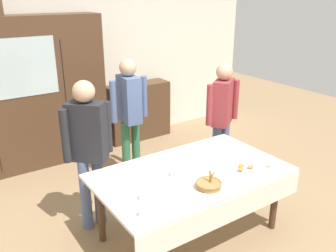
% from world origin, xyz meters
% --- Properties ---
extents(ground_plane, '(12.00, 12.00, 0.00)m').
position_xyz_m(ground_plane, '(0.00, 0.00, 0.00)').
color(ground_plane, '#997A56').
rests_on(ground_plane, ground).
extents(back_wall, '(6.40, 0.10, 2.70)m').
position_xyz_m(back_wall, '(0.00, 2.65, 1.35)').
color(back_wall, silver).
rests_on(back_wall, ground).
extents(dining_table, '(1.87, 1.11, 0.73)m').
position_xyz_m(dining_table, '(0.00, -0.24, 0.65)').
color(dining_table, '#4C3321').
rests_on(dining_table, ground).
extents(wall_cabinet, '(2.19, 0.46, 2.10)m').
position_xyz_m(wall_cabinet, '(-0.90, 2.35, 1.05)').
color(wall_cabinet, '#4C3321').
rests_on(wall_cabinet, ground).
extents(bookshelf_low, '(1.07, 0.35, 0.95)m').
position_xyz_m(bookshelf_low, '(0.88, 2.41, 0.47)').
color(bookshelf_low, '#4C3321').
rests_on(bookshelf_low, ground).
extents(book_stack, '(0.14, 0.22, 0.06)m').
position_xyz_m(book_stack, '(0.88, 2.41, 0.98)').
color(book_stack, '#99332D').
rests_on(book_stack, bookshelf_low).
extents(tea_cup_near_right, '(0.13, 0.13, 0.06)m').
position_xyz_m(tea_cup_near_right, '(0.71, -0.60, 0.76)').
color(tea_cup_near_right, white).
rests_on(tea_cup_near_right, dining_table).
extents(tea_cup_far_right, '(0.13, 0.13, 0.06)m').
position_xyz_m(tea_cup_far_right, '(-0.64, -0.38, 0.76)').
color(tea_cup_far_right, silver).
rests_on(tea_cup_far_right, dining_table).
extents(tea_cup_near_left, '(0.13, 0.13, 0.06)m').
position_xyz_m(tea_cup_near_left, '(-0.19, -0.19, 0.76)').
color(tea_cup_near_left, white).
rests_on(tea_cup_near_left, dining_table).
extents(tea_cup_far_left, '(0.13, 0.13, 0.06)m').
position_xyz_m(tea_cup_far_left, '(-0.76, -0.58, 0.76)').
color(tea_cup_far_left, white).
rests_on(tea_cup_far_left, dining_table).
extents(bread_basket, '(0.24, 0.24, 0.16)m').
position_xyz_m(bread_basket, '(-0.06, -0.53, 0.77)').
color(bread_basket, '#9E7542').
rests_on(bread_basket, dining_table).
extents(pastry_plate, '(0.28, 0.28, 0.05)m').
position_xyz_m(pastry_plate, '(0.45, -0.48, 0.74)').
color(pastry_plate, white).
rests_on(pastry_plate, dining_table).
extents(spoon_back_edge, '(0.12, 0.02, 0.01)m').
position_xyz_m(spoon_back_edge, '(0.55, -0.03, 0.73)').
color(spoon_back_edge, silver).
rests_on(spoon_back_edge, dining_table).
extents(spoon_front_edge, '(0.12, 0.02, 0.01)m').
position_xyz_m(spoon_front_edge, '(-0.31, -0.46, 0.73)').
color(spoon_front_edge, silver).
rests_on(spoon_front_edge, dining_table).
extents(spoon_mid_right, '(0.12, 0.02, 0.01)m').
position_xyz_m(spoon_mid_right, '(0.22, 0.00, 0.73)').
color(spoon_mid_right, silver).
rests_on(spoon_mid_right, dining_table).
extents(person_beside_shelf, '(0.52, 0.37, 1.61)m').
position_xyz_m(person_beside_shelf, '(0.11, 1.25, 0.98)').
color(person_beside_shelf, '#33704C').
rests_on(person_beside_shelf, ground).
extents(person_behind_table_right, '(0.52, 0.37, 1.56)m').
position_xyz_m(person_behind_table_right, '(1.09, 0.56, 0.94)').
color(person_behind_table_right, slate).
rests_on(person_behind_table_right, ground).
extents(person_near_right_end, '(0.52, 0.39, 1.60)m').
position_xyz_m(person_near_right_end, '(-0.76, 0.50, 0.97)').
color(person_near_right_end, slate).
rests_on(person_near_right_end, ground).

